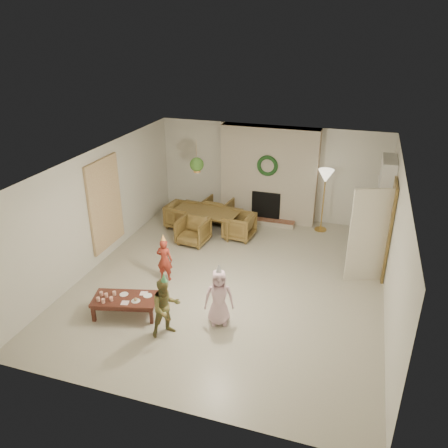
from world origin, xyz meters
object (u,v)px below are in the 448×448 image
at_px(dining_table, 206,221).
at_px(child_plaid, 166,307).
at_px(dining_chair_far, 218,210).
at_px(coffee_table_top, 125,299).
at_px(dining_chair_left, 181,215).
at_px(dining_chair_right, 239,226).
at_px(child_pink, 219,297).
at_px(dining_chair_near, 193,231).
at_px(child_red, 165,260).

distance_m(dining_table, child_plaid, 4.11).
relative_size(dining_chair_far, coffee_table_top, 0.61).
height_order(dining_chair_left, dining_chair_right, same).
xyz_separation_m(dining_chair_right, child_pink, (0.60, -3.38, 0.21)).
bearing_deg(dining_chair_far, dining_chair_near, 90.00).
bearing_deg(dining_chair_left, child_plaid, -154.42).
bearing_deg(dining_table, dining_chair_far, 90.00).
distance_m(dining_chair_far, child_red, 3.15).
bearing_deg(coffee_table_top, dining_chair_far, 72.21).
xyz_separation_m(dining_chair_far, child_plaid, (0.66, -4.75, 0.22)).
distance_m(dining_table, dining_chair_near, 0.72).
bearing_deg(child_pink, dining_table, 93.88).
bearing_deg(dining_chair_left, dining_chair_near, -135.00).
bearing_deg(coffee_table_top, dining_chair_near, 73.43).
bearing_deg(dining_table, coffee_table_top, -86.91).
height_order(dining_chair_near, child_red, child_red).
relative_size(dining_chair_right, child_red, 0.76).
xyz_separation_m(dining_table, dining_chair_far, (0.08, 0.71, 0.03)).
bearing_deg(dining_chair_near, dining_chair_left, 135.00).
bearing_deg(child_red, dining_chair_right, -114.94).
height_order(dining_table, child_red, child_red).
bearing_deg(coffee_table_top, dining_chair_right, 59.18).
bearing_deg(dining_chair_left, dining_table, -90.00).
bearing_deg(coffee_table_top, child_plaid, -30.66).
bearing_deg(dining_chair_right, dining_chair_left, -90.00).
distance_m(child_red, child_plaid, 1.78).
bearing_deg(child_plaid, child_red, 70.74).
distance_m(dining_chair_left, dining_chair_right, 1.61).
bearing_deg(child_pink, child_red, 126.09).
bearing_deg(child_red, dining_table, -94.12).
distance_m(dining_chair_far, child_plaid, 4.80).
distance_m(dining_chair_near, child_plaid, 3.43).
bearing_deg(dining_table, dining_chair_left, -180.00).
bearing_deg(coffee_table_top, child_pink, -4.66).
relative_size(dining_chair_near, coffee_table_top, 0.61).
height_order(child_red, child_pink, child_pink).
bearing_deg(child_plaid, dining_table, 55.67).
xyz_separation_m(dining_chair_far, child_red, (-0.10, -3.14, 0.14)).
relative_size(dining_chair_near, child_pink, 0.66).
bearing_deg(child_pink, coffee_table_top, 170.27).
height_order(dining_chair_left, child_pink, child_pink).
bearing_deg(dining_chair_right, dining_chair_far, -128.66).
height_order(dining_chair_far, coffee_table_top, dining_chair_far).
xyz_separation_m(dining_chair_left, child_plaid, (1.45, -4.11, 0.22)).
bearing_deg(child_red, dining_chair_left, -78.20).
relative_size(dining_chair_right, coffee_table_top, 0.61).
distance_m(dining_chair_far, dining_chair_right, 1.15).
xyz_separation_m(dining_chair_far, coffee_table_top, (-0.28, -4.47, 0.01)).
bearing_deg(dining_chair_far, dining_chair_left, 45.00).
xyz_separation_m(child_plaid, child_pink, (0.75, 0.56, -0.01)).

